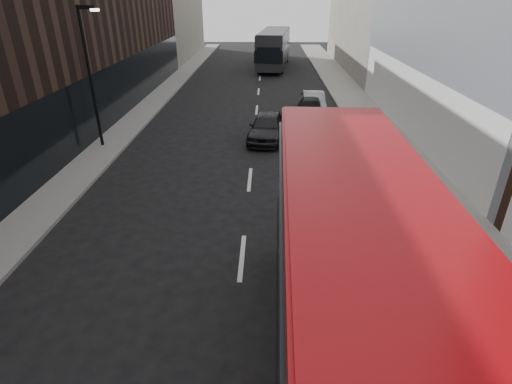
# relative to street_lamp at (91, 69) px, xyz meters

# --- Properties ---
(sidewalk_right) EXTENTS (3.00, 80.00, 0.15)m
(sidewalk_right) POSITION_rel_street_lamp_xyz_m (15.72, 7.00, -4.11)
(sidewalk_right) COLOR slate
(sidewalk_right) RESTS_ON ground
(sidewalk_left) EXTENTS (2.00, 80.00, 0.15)m
(sidewalk_left) POSITION_rel_street_lamp_xyz_m (0.22, 7.00, -4.11)
(sidewalk_left) COLOR slate
(sidewalk_left) RESTS_ON ground
(building_left_mid) EXTENTS (5.00, 24.00, 14.00)m
(building_left_mid) POSITION_rel_street_lamp_xyz_m (-3.28, 12.00, 2.82)
(building_left_mid) COLOR black
(building_left_mid) RESTS_ON ground
(building_left_far) EXTENTS (5.00, 20.00, 13.00)m
(building_left_far) POSITION_rel_street_lamp_xyz_m (-3.28, 34.00, 2.32)
(building_left_far) COLOR slate
(building_left_far) RESTS_ON ground
(street_lamp) EXTENTS (1.06, 0.22, 7.00)m
(street_lamp) POSITION_rel_street_lamp_xyz_m (0.00, 0.00, 0.00)
(street_lamp) COLOR black
(street_lamp) RESTS_ON sidewalk_left
(red_bus) EXTENTS (3.11, 12.11, 4.86)m
(red_bus) POSITION_rel_street_lamp_xyz_m (10.60, -15.36, -1.48)
(red_bus) COLOR #9B090F
(red_bus) RESTS_ON ground
(grey_bus) EXTENTS (4.10, 12.37, 3.93)m
(grey_bus) POSITION_rel_street_lamp_xyz_m (9.66, 26.47, -2.08)
(grey_bus) COLOR black
(grey_bus) RESTS_ON ground
(car_a) EXTENTS (2.43, 4.76, 1.55)m
(car_a) POSITION_rel_street_lamp_xyz_m (8.97, 1.58, -3.41)
(car_a) COLOR black
(car_a) RESTS_ON ground
(car_b) EXTENTS (1.55, 4.25, 1.39)m
(car_b) POSITION_rel_street_lamp_xyz_m (12.25, 7.50, -3.48)
(car_b) COLOR gray
(car_b) RESTS_ON ground
(car_c) EXTENTS (2.21, 4.50, 1.26)m
(car_c) POSITION_rel_street_lamp_xyz_m (11.88, 6.00, -3.55)
(car_c) COLOR black
(car_c) RESTS_ON ground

